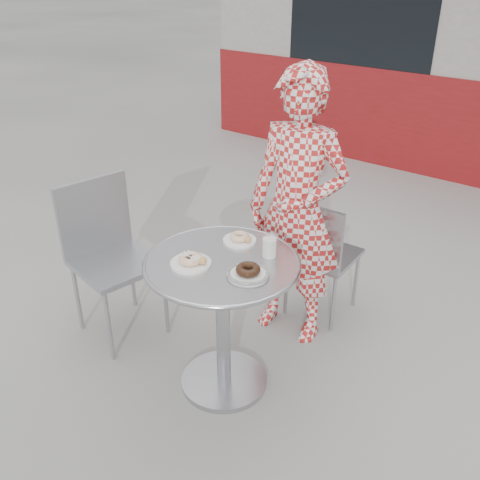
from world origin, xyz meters
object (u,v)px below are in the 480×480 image
Objects in this scene: bistro_table at (222,294)px; chair_far at (321,278)px; seated_person at (297,211)px; plate_near at (191,261)px; plate_far at (240,238)px; milk_cup at (269,247)px; plate_checker at (248,272)px; chair_left at (119,290)px.

bistro_table is 0.95m from chair_far.
plate_near is (-0.10, -0.74, -0.01)m from seated_person.
seated_person reaches higher than plate_near.
bistro_table is 4.55× the size of plate_far.
chair_far reaches higher than bistro_table.
bistro_table is at bearing -76.04° from plate_far.
plate_far is (-0.05, 0.20, 0.20)m from bistro_table.
milk_cup reaches higher than chair_far.
plate_checker is at bearing -9.16° from bistro_table.
milk_cup is (-0.02, 0.20, 0.04)m from plate_checker.
milk_cup is at bearing 94.45° from chair_far.
plate_far is (-0.11, -0.68, 0.53)m from chair_far.
plate_checker is 0.20m from milk_cup.
chair_far is 0.51× the size of seated_person.
seated_person is (0.80, 0.64, 0.50)m from chair_left.
chair_left is at bearing 179.13° from plate_checker.
bistro_table is at bearing 170.84° from plate_checker.
chair_far is (0.06, 0.89, -0.33)m from bistro_table.
seated_person reaches higher than chair_far.
plate_near is at bearing -130.39° from milk_cup.
bistro_table is 0.27m from plate_checker.
seated_person is 8.26× the size of plate_near.
plate_far is 0.86× the size of plate_checker.
chair_left is at bearing 171.88° from plate_near.
plate_far is 0.88× the size of plate_near.
plate_checker reaches higher than plate_far.
chair_left reaches higher than chair_far.
plate_checker is at bearing 17.67° from plate_near.
milk_cup is at bearing -9.62° from plate_far.
plate_far is 0.32m from plate_near.
milk_cup is at bearing -79.07° from seated_person.
seated_person is (-0.05, -0.25, 0.54)m from chair_far.
milk_cup is at bearing 48.44° from bistro_table.
bistro_table is 0.83m from chair_left.
plate_checker is at bearing -81.95° from seated_person.
milk_cup reaches higher than plate_checker.
plate_near is 0.37m from milk_cup.
milk_cup reaches higher than plate_far.
plate_checker is at bearing -83.12° from milk_cup.
plate_far is at bearing 83.02° from plate_near.
seated_person is 0.48m from milk_cup.
chair_far is 1.14m from plate_near.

